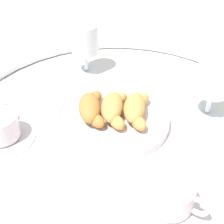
% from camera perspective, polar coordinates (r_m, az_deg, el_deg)
% --- Properties ---
extents(ground_plane, '(2.20, 2.20, 0.00)m').
position_cam_1_polar(ground_plane, '(0.71, 1.14, -2.30)').
color(ground_plane, silver).
extents(table_chrome_rim, '(0.79, 0.79, 0.02)m').
position_cam_1_polar(table_chrome_rim, '(0.70, 1.15, -1.56)').
color(table_chrome_rim, silver).
rests_on(table_chrome_rim, ground_plane).
extents(pastry_plate, '(0.26, 0.26, 0.02)m').
position_cam_1_polar(pastry_plate, '(0.70, 0.00, -1.08)').
color(pastry_plate, silver).
rests_on(pastry_plate, ground_plane).
extents(croissant_large, '(0.13, 0.08, 0.04)m').
position_cam_1_polar(croissant_large, '(0.69, -3.90, 1.02)').
color(croissant_large, '#BC7A38').
rests_on(croissant_large, pastry_plate).
extents(croissant_small, '(0.14, 0.06, 0.04)m').
position_cam_1_polar(croissant_small, '(0.68, 0.27, 0.86)').
color(croissant_small, '#D6994C').
rests_on(croissant_small, pastry_plate).
extents(croissant_extra, '(0.14, 0.07, 0.04)m').
position_cam_1_polar(croissant_extra, '(0.68, 4.46, 0.73)').
color(croissant_extra, '#D6994C').
rests_on(croissant_extra, pastry_plate).
extents(coffee_cup_near, '(0.14, 0.14, 0.06)m').
position_cam_1_polar(coffee_cup_near, '(0.69, -19.83, -2.99)').
color(coffee_cup_near, silver).
rests_on(coffee_cup_near, ground_plane).
extents(coffee_cup_far, '(0.14, 0.14, 0.06)m').
position_cam_1_polar(coffee_cup_far, '(0.55, 11.05, -15.41)').
color(coffee_cup_far, silver).
rests_on(coffee_cup_far, ground_plane).
extents(juice_glass_left, '(0.08, 0.08, 0.14)m').
position_cam_1_polar(juice_glass_left, '(0.72, 18.57, 5.67)').
color(juice_glass_left, white).
rests_on(juice_glass_left, ground_plane).
extents(juice_glass_right, '(0.08, 0.08, 0.14)m').
position_cam_1_polar(juice_glass_right, '(0.86, -5.06, 12.97)').
color(juice_glass_right, white).
rests_on(juice_glass_right, ground_plane).
extents(sugar_packet, '(0.06, 0.06, 0.01)m').
position_cam_1_polar(sugar_packet, '(0.84, 6.48, 5.54)').
color(sugar_packet, white).
rests_on(sugar_packet, ground_plane).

